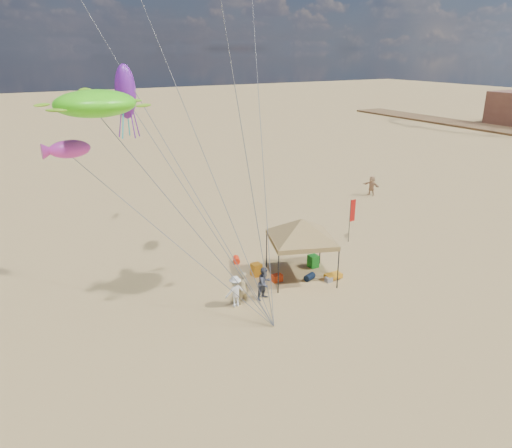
# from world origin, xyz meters

# --- Properties ---
(ground) EXTENTS (280.00, 280.00, 0.00)m
(ground) POSITION_xyz_m (0.00, 0.00, 0.00)
(ground) COLOR tan
(ground) RESTS_ON ground
(canopy_tent) EXTENTS (5.92, 5.92, 3.87)m
(canopy_tent) POSITION_xyz_m (3.36, 4.09, 3.22)
(canopy_tent) COLOR black
(canopy_tent) RESTS_ON ground
(feather_flag) EXTENTS (0.44, 0.05, 2.84)m
(feather_flag) POSITION_xyz_m (9.10, 6.84, 1.91)
(feather_flag) COLOR black
(feather_flag) RESTS_ON ground
(cooler_red) EXTENTS (0.54, 0.38, 0.38)m
(cooler_red) POSITION_xyz_m (2.02, 4.31, 0.19)
(cooler_red) COLOR red
(cooler_red) RESTS_ON ground
(cooler_blue) EXTENTS (0.54, 0.38, 0.38)m
(cooler_blue) POSITION_xyz_m (6.38, 6.68, 0.19)
(cooler_blue) COLOR #2715AA
(cooler_blue) RESTS_ON ground
(bag_navy) EXTENTS (0.69, 0.54, 0.36)m
(bag_navy) POSITION_xyz_m (3.62, 3.58, 0.18)
(bag_navy) COLOR #0B1A33
(bag_navy) RESTS_ON ground
(bag_orange) EXTENTS (0.54, 0.69, 0.36)m
(bag_orange) POSITION_xyz_m (1.23, 7.49, 0.18)
(bag_orange) COLOR #FF2D0E
(bag_orange) RESTS_ON ground
(chair_green) EXTENTS (0.50, 0.50, 0.70)m
(chair_green) POSITION_xyz_m (4.75, 4.85, 0.35)
(chair_green) COLOR #17821E
(chair_green) RESTS_ON ground
(chair_yellow) EXTENTS (0.50, 0.50, 0.70)m
(chair_yellow) POSITION_xyz_m (1.39, 5.44, 0.35)
(chair_yellow) COLOR orange
(chair_yellow) RESTS_ON ground
(crate_grey) EXTENTS (0.34, 0.30, 0.28)m
(crate_grey) POSITION_xyz_m (4.36, 2.90, 0.14)
(crate_grey) COLOR slate
(crate_grey) RESTS_ON ground
(beach_cart) EXTENTS (0.90, 0.50, 0.24)m
(beach_cart) POSITION_xyz_m (4.77, 3.02, 0.20)
(beach_cart) COLOR orange
(beach_cart) RESTS_ON ground
(person_near_a) EXTENTS (0.64, 0.44, 1.68)m
(person_near_a) POSITION_xyz_m (-0.71, 3.06, 0.84)
(person_near_a) COLOR tan
(person_near_a) RESTS_ON ground
(person_near_b) EXTENTS (0.97, 0.86, 1.67)m
(person_near_b) POSITION_xyz_m (0.47, 2.98, 0.83)
(person_near_b) COLOR #3A3F4F
(person_near_b) RESTS_ON ground
(person_near_c) EXTENTS (1.01, 0.58, 1.57)m
(person_near_c) POSITION_xyz_m (-1.12, 3.03, 0.78)
(person_near_c) COLOR white
(person_near_c) RESTS_ON ground
(person_far_c) EXTENTS (0.88, 1.64, 1.68)m
(person_far_c) POSITION_xyz_m (17.44, 14.16, 0.84)
(person_far_c) COLOR tan
(person_far_c) RESTS_ON ground
(turtle_kite) EXTENTS (3.60, 3.17, 1.02)m
(turtle_kite) POSITION_xyz_m (-6.52, 3.65, 9.72)
(turtle_kite) COLOR #4FFF15
(turtle_kite) RESTS_ON ground
(fish_kite) EXTENTS (1.78, 1.24, 0.72)m
(fish_kite) POSITION_xyz_m (-7.45, 4.84, 7.90)
(fish_kite) COLOR #FF3DD7
(fish_kite) RESTS_ON ground
(squid_kite) EXTENTS (1.16, 1.16, 2.55)m
(squid_kite) POSITION_xyz_m (-4.10, 8.33, 9.73)
(squid_kite) COLOR purple
(squid_kite) RESTS_ON ground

